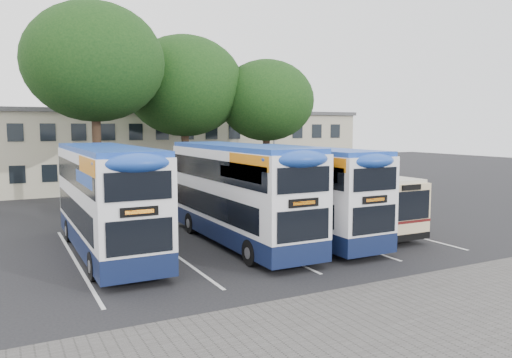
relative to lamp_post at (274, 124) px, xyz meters
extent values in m
plane|color=black|center=(-6.00, -19.97, -5.08)|extent=(120.00, 120.00, 0.00)
cube|color=#595654|center=(-8.00, -24.97, -5.08)|extent=(40.00, 6.00, 0.01)
cube|color=silver|center=(-16.75, -14.97, -5.08)|extent=(0.12, 11.00, 0.01)
cube|color=silver|center=(-13.25, -14.97, -5.08)|extent=(0.12, 11.00, 0.01)
cube|color=silver|center=(-9.75, -14.97, -5.08)|extent=(0.12, 11.00, 0.01)
cube|color=silver|center=(-6.25, -14.97, -5.08)|extent=(0.12, 11.00, 0.01)
cube|color=silver|center=(-2.75, -14.97, -5.08)|extent=(0.12, 11.00, 0.01)
cube|color=beige|center=(-6.00, 7.03, -2.08)|extent=(32.00, 8.00, 6.00)
cube|color=#4C4C4F|center=(-6.00, 7.03, 0.97)|extent=(32.40, 8.40, 0.30)
cube|color=black|center=(-6.00, 3.01, -3.38)|extent=(30.00, 0.06, 1.20)
cube|color=black|center=(-6.00, 3.01, -0.58)|extent=(30.00, 0.06, 1.20)
cylinder|color=gray|center=(0.00, 0.03, -0.58)|extent=(0.14, 0.14, 9.00)
cube|color=gray|center=(0.00, 0.03, 3.92)|extent=(0.12, 0.80, 0.12)
cube|color=gray|center=(0.00, -0.37, 3.87)|extent=(0.25, 0.50, 0.12)
cylinder|color=black|center=(-13.98, -3.91, -1.95)|extent=(0.50, 0.50, 6.26)
ellipsoid|color=black|center=(-13.98, -3.91, 3.44)|extent=(7.93, 7.93, 6.74)
cylinder|color=black|center=(-7.69, -1.26, -2.29)|extent=(0.50, 0.50, 5.59)
ellipsoid|color=black|center=(-7.69, -1.26, 2.52)|extent=(7.95, 7.95, 6.76)
cylinder|color=black|center=(-2.33, -2.99, -2.62)|extent=(0.50, 0.50, 4.92)
ellipsoid|color=black|center=(-2.33, -2.99, 1.61)|extent=(6.62, 6.62, 5.63)
cube|color=#111B3E|center=(-15.47, -14.46, -4.43)|extent=(2.34, 9.85, 0.75)
cube|color=white|center=(-15.47, -14.46, -2.60)|extent=(2.34, 9.85, 2.91)
cube|color=#1C44AA|center=(-15.47, -14.46, -1.10)|extent=(2.30, 9.65, 0.28)
cube|color=black|center=(-15.47, -14.18, -3.40)|extent=(2.38, 8.72, 0.94)
cube|color=black|center=(-15.47, -14.46, -1.94)|extent=(2.38, 9.29, 0.84)
cube|color=orange|center=(-14.29, -17.70, -1.43)|extent=(0.02, 3.00, 0.52)
cube|color=black|center=(-15.47, -19.41, -2.69)|extent=(1.13, 0.06, 0.28)
cylinder|color=black|center=(-16.53, -11.60, -4.62)|extent=(0.28, 0.94, 0.94)
cylinder|color=black|center=(-14.41, -11.60, -4.62)|extent=(0.28, 0.94, 0.94)
cylinder|color=black|center=(-16.53, -17.70, -4.62)|extent=(0.28, 0.94, 0.94)
cylinder|color=black|center=(-14.41, -17.70, -4.62)|extent=(0.28, 0.94, 0.94)
cube|color=#111B3E|center=(-10.29, -15.24, -4.43)|extent=(2.35, 9.86, 0.75)
cube|color=white|center=(-10.29, -15.24, -2.60)|extent=(2.35, 9.86, 2.91)
cube|color=#1C44AA|center=(-10.29, -15.24, -1.09)|extent=(2.30, 9.67, 0.28)
cube|color=black|center=(-10.29, -14.96, -3.39)|extent=(2.39, 8.74, 0.94)
cube|color=black|center=(-10.29, -15.24, -1.94)|extent=(2.39, 9.30, 0.85)
cube|color=orange|center=(-9.11, -18.48, -1.42)|extent=(0.02, 3.01, 0.52)
cube|color=black|center=(-10.29, -20.20, -2.69)|extent=(1.13, 0.06, 0.28)
cylinder|color=black|center=(-11.35, -12.37, -4.61)|extent=(0.28, 0.94, 0.94)
cylinder|color=black|center=(-9.23, -12.37, -4.61)|extent=(0.28, 0.94, 0.94)
cylinder|color=black|center=(-11.35, -18.48, -4.61)|extent=(0.28, 0.94, 0.94)
cylinder|color=black|center=(-9.23, -18.48, -4.61)|extent=(0.28, 0.94, 0.94)
cube|color=#111B3E|center=(-7.32, -15.44, -4.45)|extent=(2.26, 9.48, 0.72)
cube|color=white|center=(-7.32, -15.44, -2.69)|extent=(2.26, 9.48, 2.80)
cube|color=#1C44AA|center=(-7.32, -15.44, -1.25)|extent=(2.21, 9.29, 0.27)
cube|color=black|center=(-7.32, -15.17, -3.46)|extent=(2.30, 8.40, 0.90)
cube|color=black|center=(-7.32, -15.44, -2.06)|extent=(2.30, 8.94, 0.81)
cube|color=orange|center=(-6.18, -18.55, -1.56)|extent=(0.02, 2.89, 0.50)
cube|color=black|center=(-7.32, -20.21, -2.78)|extent=(1.08, 0.06, 0.27)
cylinder|color=black|center=(-8.34, -12.68, -4.63)|extent=(0.27, 0.90, 0.90)
cylinder|color=black|center=(-6.30, -12.68, -4.63)|extent=(0.27, 0.90, 0.90)
cylinder|color=black|center=(-8.34, -18.55, -4.63)|extent=(0.27, 0.90, 0.90)
cylinder|color=black|center=(-6.30, -18.55, -4.63)|extent=(0.27, 0.90, 0.90)
cube|color=red|center=(-6.17, -14.31, -2.06)|extent=(0.02, 3.61, 0.77)
cube|color=beige|center=(-4.41, -14.48, -3.67)|extent=(2.25, 8.99, 2.29)
cube|color=beige|center=(-4.41, -14.48, -2.48)|extent=(2.16, 8.63, 0.18)
cube|color=black|center=(-4.41, -14.03, -3.29)|extent=(2.29, 7.19, 0.81)
cube|color=#531010|center=(-4.41, -14.48, -4.05)|extent=(2.28, 9.01, 0.11)
cube|color=black|center=(-4.41, -19.00, -3.38)|extent=(1.98, 0.06, 1.17)
cylinder|color=black|center=(-5.42, -17.54, -4.64)|extent=(0.27, 0.90, 0.90)
cylinder|color=black|center=(-3.39, -17.54, -4.64)|extent=(0.27, 0.90, 0.90)
cylinder|color=black|center=(-5.42, -11.79, -4.64)|extent=(0.27, 0.90, 0.90)
cylinder|color=black|center=(-3.39, -11.79, -4.64)|extent=(0.27, 0.90, 0.90)
camera|label=1|loc=(-19.05, -33.74, -0.24)|focal=35.00mm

